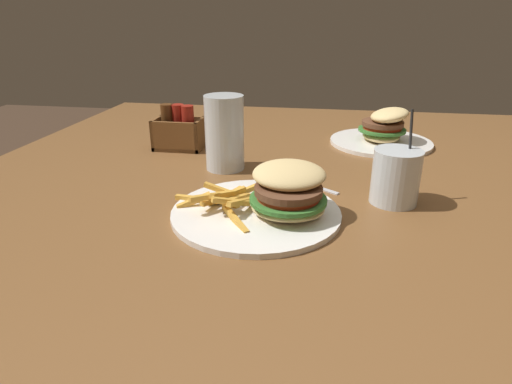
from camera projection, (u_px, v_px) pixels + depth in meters
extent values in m
cube|color=brown|center=(308.00, 182.00, 0.94)|extent=(1.52, 1.42, 0.03)
cylinder|color=brown|center=(144.00, 201.00, 1.78)|extent=(0.09, 0.09, 0.72)
cylinder|color=brown|center=(501.00, 225.00, 1.57)|extent=(0.09, 0.09, 0.72)
cylinder|color=white|center=(256.00, 213.00, 0.75)|extent=(0.30, 0.30, 0.01)
ellipsoid|color=#E0C17F|center=(288.00, 208.00, 0.73)|extent=(0.13, 0.11, 0.02)
cylinder|color=#38752D|center=(288.00, 199.00, 0.72)|extent=(0.14, 0.14, 0.01)
cylinder|color=red|center=(288.00, 195.00, 0.72)|extent=(0.11, 0.11, 0.01)
cylinder|color=brown|center=(288.00, 190.00, 0.71)|extent=(0.12, 0.12, 0.01)
ellipsoid|color=#E0C17F|center=(289.00, 174.00, 0.72)|extent=(0.13, 0.11, 0.05)
cube|color=gold|center=(230.00, 195.00, 0.78)|extent=(0.04, 0.06, 0.02)
cube|color=gold|center=(213.00, 196.00, 0.74)|extent=(0.07, 0.07, 0.02)
cube|color=gold|center=(225.00, 202.00, 0.75)|extent=(0.06, 0.05, 0.02)
cube|color=gold|center=(237.00, 199.00, 0.76)|extent=(0.04, 0.07, 0.02)
cube|color=gold|center=(241.00, 202.00, 0.73)|extent=(0.04, 0.07, 0.03)
cube|color=gold|center=(231.00, 202.00, 0.72)|extent=(0.06, 0.04, 0.03)
cube|color=gold|center=(235.00, 219.00, 0.70)|extent=(0.06, 0.07, 0.02)
cube|color=gold|center=(240.00, 193.00, 0.80)|extent=(0.08, 0.06, 0.03)
cube|color=gold|center=(194.00, 201.00, 0.76)|extent=(0.06, 0.03, 0.03)
cube|color=gold|center=(226.00, 192.00, 0.80)|extent=(0.09, 0.02, 0.03)
cube|color=gold|center=(196.00, 199.00, 0.78)|extent=(0.09, 0.03, 0.02)
cube|color=gold|center=(227.00, 196.00, 0.77)|extent=(0.07, 0.06, 0.02)
cube|color=gold|center=(219.00, 195.00, 0.75)|extent=(0.02, 0.07, 0.03)
cube|color=gold|center=(217.00, 199.00, 0.77)|extent=(0.04, 0.08, 0.02)
cylinder|color=silver|center=(225.00, 133.00, 0.95)|extent=(0.09, 0.09, 0.17)
cylinder|color=#B26B19|center=(225.00, 135.00, 0.95)|extent=(0.08, 0.08, 0.15)
cylinder|color=silver|center=(396.00, 177.00, 0.78)|extent=(0.09, 0.09, 0.10)
cylinder|color=orange|center=(395.00, 182.00, 0.79)|extent=(0.08, 0.08, 0.08)
cylinder|color=black|center=(409.00, 157.00, 0.78)|extent=(0.01, 0.02, 0.17)
ellipsoid|color=silver|center=(285.00, 175.00, 0.92)|extent=(0.06, 0.06, 0.01)
cube|color=silver|center=(314.00, 187.00, 0.87)|extent=(0.10, 0.07, 0.00)
cylinder|color=white|center=(381.00, 142.00, 1.16)|extent=(0.27, 0.27, 0.01)
ellipsoid|color=#E0C17F|center=(381.00, 136.00, 1.15)|extent=(0.11, 0.13, 0.03)
cylinder|color=#38752D|center=(382.00, 130.00, 1.14)|extent=(0.13, 0.13, 0.01)
cylinder|color=red|center=(382.00, 127.00, 1.14)|extent=(0.11, 0.11, 0.01)
cylinder|color=brown|center=(383.00, 123.00, 1.14)|extent=(0.12, 0.12, 0.01)
ellipsoid|color=#E0C17F|center=(390.00, 115.00, 1.13)|extent=(0.11, 0.13, 0.05)
cube|color=brown|center=(180.00, 147.00, 1.12)|extent=(0.12, 0.08, 0.01)
cube|color=brown|center=(157.00, 133.00, 1.11)|extent=(0.01, 0.08, 0.08)
cube|color=brown|center=(200.00, 135.00, 1.10)|extent=(0.01, 0.08, 0.08)
cube|color=brown|center=(174.00, 138.00, 1.07)|extent=(0.12, 0.01, 0.08)
cube|color=brown|center=(183.00, 131.00, 1.14)|extent=(0.12, 0.01, 0.08)
cylinder|color=#512D14|center=(168.00, 124.00, 1.10)|extent=(0.03, 0.03, 0.10)
cylinder|color=maroon|center=(179.00, 125.00, 1.10)|extent=(0.03, 0.03, 0.10)
cylinder|color=maroon|center=(188.00, 126.00, 1.09)|extent=(0.03, 0.03, 0.10)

